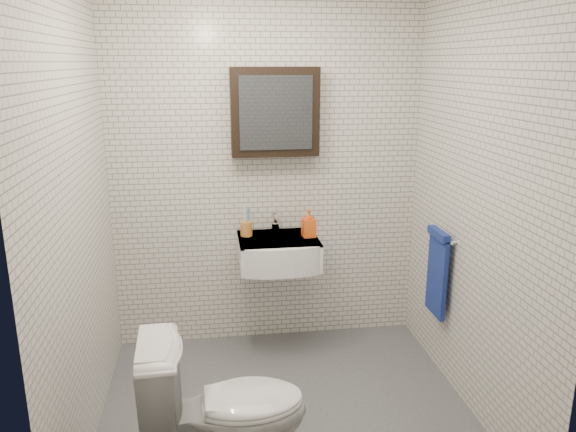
% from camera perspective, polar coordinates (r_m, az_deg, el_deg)
% --- Properties ---
extents(ground, '(2.20, 2.00, 0.01)m').
position_cam_1_polar(ground, '(3.57, -0.14, -19.17)').
color(ground, '#4B4E53').
rests_on(ground, ground).
extents(room_shell, '(2.22, 2.02, 2.51)m').
position_cam_1_polar(room_shell, '(2.99, -0.16, 4.53)').
color(room_shell, silver).
rests_on(room_shell, ground).
extents(washbasin, '(0.55, 0.50, 0.20)m').
position_cam_1_polar(washbasin, '(3.89, -0.92, -3.73)').
color(washbasin, white).
rests_on(washbasin, room_shell).
extents(faucet, '(0.06, 0.20, 0.15)m').
position_cam_1_polar(faucet, '(4.03, -1.29, -0.65)').
color(faucet, silver).
rests_on(faucet, washbasin).
extents(mirror_cabinet, '(0.60, 0.15, 0.60)m').
position_cam_1_polar(mirror_cabinet, '(3.88, -1.35, 10.51)').
color(mirror_cabinet, black).
rests_on(mirror_cabinet, room_shell).
extents(towel_rail, '(0.09, 0.30, 0.58)m').
position_cam_1_polar(towel_rail, '(3.80, 14.94, -5.24)').
color(towel_rail, silver).
rests_on(towel_rail, room_shell).
extents(toothbrush_cup, '(0.10, 0.10, 0.23)m').
position_cam_1_polar(toothbrush_cup, '(3.94, -4.26, -1.22)').
color(toothbrush_cup, '#C37730').
rests_on(toothbrush_cup, washbasin).
extents(soap_bottle, '(0.10, 0.10, 0.20)m').
position_cam_1_polar(soap_bottle, '(3.90, 2.12, -0.74)').
color(soap_bottle, orange).
rests_on(soap_bottle, washbasin).
extents(toilet, '(0.80, 0.48, 0.80)m').
position_cam_1_polar(toilet, '(2.89, -6.38, -19.04)').
color(toilet, silver).
rests_on(toilet, ground).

